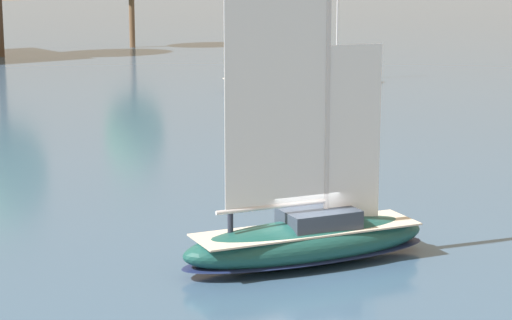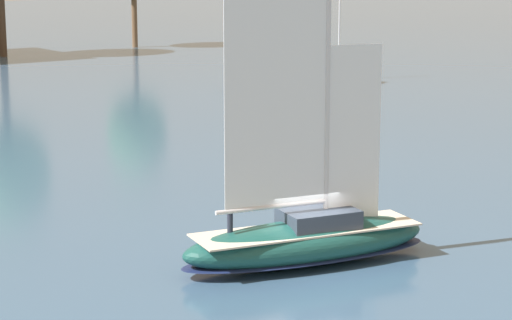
% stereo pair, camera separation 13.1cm
% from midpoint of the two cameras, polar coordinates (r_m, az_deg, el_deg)
% --- Properties ---
extents(ground_plane, '(400.00, 400.00, 0.00)m').
position_cam_midpoint_polar(ground_plane, '(35.80, 2.80, -5.92)').
color(ground_plane, '#385675').
extents(sailboat_main, '(9.81, 4.67, 13.00)m').
position_cam_midpoint_polar(sailboat_main, '(35.51, 2.83, -4.33)').
color(sailboat_main, '#194C47').
rests_on(sailboat_main, ground).
extents(sailboat_moored_near_marina, '(5.02, 7.90, 10.56)m').
position_cam_midpoint_polar(sailboat_moored_near_marina, '(77.44, -0.81, 4.19)').
color(sailboat_moored_near_marina, '#194C47').
rests_on(sailboat_moored_near_marina, ground).
extents(sailboat_moored_mid_channel, '(3.67, 7.44, 9.87)m').
position_cam_midpoint_polar(sailboat_moored_mid_channel, '(87.52, 4.87, 4.98)').
color(sailboat_moored_mid_channel, silver).
rests_on(sailboat_moored_mid_channel, ground).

